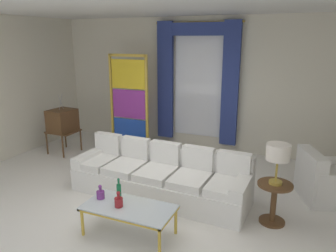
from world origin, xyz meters
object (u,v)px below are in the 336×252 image
(armchair_white, at_px, (325,182))
(stained_glass_divider, at_px, (129,106))
(bottle_blue_decanter, at_px, (100,194))
(bottle_amber_squat, at_px, (119,191))
(couch_white_long, at_px, (161,177))
(round_side_table, at_px, (274,199))
(peacock_figurine, at_px, (134,148))
(bottle_crystal_tall, at_px, (119,201))
(coffee_table, at_px, (129,209))
(vintage_tv, at_px, (62,121))
(table_lamp_brass, at_px, (278,154))

(armchair_white, bearing_deg, stained_glass_divider, 168.74)
(bottle_blue_decanter, bearing_deg, bottle_amber_squat, 20.67)
(couch_white_long, bearing_deg, round_side_table, -5.64)
(couch_white_long, relative_size, round_side_table, 4.96)
(stained_glass_divider, height_order, round_side_table, stained_glass_divider)
(couch_white_long, height_order, peacock_figurine, couch_white_long)
(bottle_crystal_tall, xyz_separation_m, armchair_white, (2.52, 2.17, -0.20))
(bottle_crystal_tall, bearing_deg, stained_glass_divider, 117.29)
(coffee_table, bearing_deg, vintage_tv, 143.17)
(vintage_tv, bearing_deg, peacock_figurine, 11.52)
(coffee_table, bearing_deg, peacock_figurine, 117.68)
(coffee_table, relative_size, bottle_amber_squat, 3.96)
(couch_white_long, relative_size, bottle_blue_decanter, 14.76)
(stained_glass_divider, bearing_deg, bottle_blue_decanter, -67.58)
(bottle_crystal_tall, distance_m, armchair_white, 3.33)
(couch_white_long, relative_size, bottle_amber_squat, 9.79)
(table_lamp_brass, bearing_deg, bottle_amber_squat, -154.62)
(stained_glass_divider, bearing_deg, armchair_white, -11.26)
(bottle_amber_squat, height_order, table_lamp_brass, table_lamp_brass)
(couch_white_long, distance_m, bottle_crystal_tall, 1.29)
(bottle_crystal_tall, bearing_deg, bottle_blue_decanter, 164.74)
(table_lamp_brass, bearing_deg, stained_glass_divider, 150.90)
(coffee_table, bearing_deg, couch_white_long, 94.24)
(vintage_tv, relative_size, peacock_figurine, 2.24)
(vintage_tv, distance_m, armchair_white, 5.39)
(couch_white_long, xyz_separation_m, armchair_white, (2.49, 0.89, -0.02))
(coffee_table, height_order, bottle_amber_squat, bottle_amber_squat)
(coffee_table, xyz_separation_m, bottle_blue_decanter, (-0.46, 0.04, 0.10))
(bottle_amber_squat, bearing_deg, bottle_blue_decanter, -159.33)
(vintage_tv, xyz_separation_m, peacock_figurine, (1.63, 0.33, -0.51))
(coffee_table, height_order, round_side_table, round_side_table)
(bottle_blue_decanter, xyz_separation_m, table_lamp_brass, (2.17, 1.01, 0.55))
(coffee_table, xyz_separation_m, round_side_table, (1.71, 1.05, -0.02))
(couch_white_long, bearing_deg, vintage_tv, 160.88)
(vintage_tv, height_order, round_side_table, vintage_tv)
(coffee_table, height_order, bottle_blue_decanter, bottle_blue_decanter)
(bottle_blue_decanter, distance_m, bottle_crystal_tall, 0.36)
(coffee_table, bearing_deg, stained_glass_divider, 119.47)
(stained_glass_divider, relative_size, table_lamp_brass, 3.86)
(bottle_amber_squat, relative_size, round_side_table, 0.51)
(peacock_figurine, bearing_deg, vintage_tv, -168.48)
(peacock_figurine, xyz_separation_m, round_side_table, (3.05, -1.51, 0.14))
(coffee_table, distance_m, bottle_amber_squat, 0.31)
(vintage_tv, height_order, peacock_figurine, vintage_tv)
(coffee_table, xyz_separation_m, bottle_crystal_tall, (-0.12, -0.05, 0.11))
(round_side_table, height_order, table_lamp_brass, table_lamp_brass)
(table_lamp_brass, bearing_deg, armchair_white, 57.05)
(bottle_crystal_tall, bearing_deg, round_side_table, 31.11)
(couch_white_long, height_order, coffee_table, couch_white_long)
(vintage_tv, distance_m, round_side_table, 4.85)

